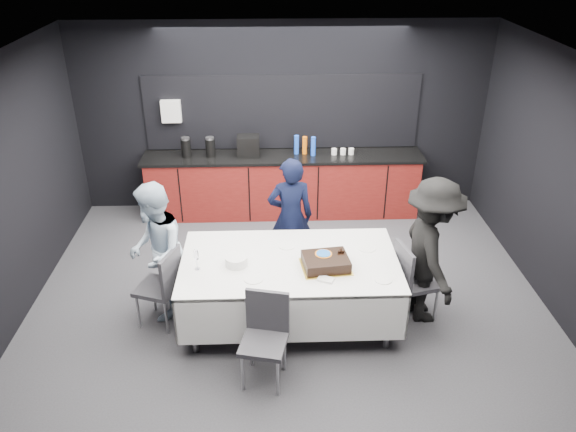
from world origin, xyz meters
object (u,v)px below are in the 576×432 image
Objects in this scene: plate_stack at (236,261)px; person_right at (431,252)px; chair_right at (411,277)px; chair_left at (163,283)px; party_table at (290,271)px; cake_assembly at (326,262)px; person_center at (290,217)px; champagne_flute at (196,256)px; person_left at (156,252)px; chair_near at (265,331)px.

person_right is at bearing 2.49° from plate_stack.
chair_left is at bearing -179.52° from chair_right.
party_table is at bearing 0.66° from chair_left.
chair_right reaches higher than party_table.
person_right reaches higher than cake_assembly.
plate_stack is 1.22m from person_center.
champagne_flute reaches higher than chair_left.
champagne_flute is at bearing 179.50° from cake_assembly.
party_table is 0.60m from plate_stack.
person_center reaches higher than chair_left.
person_right is at bearing 0.99° from party_table.
party_table is at bearing 86.83° from person_right.
person_left reaches higher than champagne_flute.
chair_left is at bearing -179.34° from party_table.
chair_right is at bearing 79.80° from person_left.
person_center reaches higher than champagne_flute.
person_center is at bearing 80.44° from chair_near.
person_right is (2.88, 0.04, 0.31)m from chair_left.
person_right reaches higher than plate_stack.
cake_assembly is at bearing -171.16° from chair_right.
chair_right is at bearing 28.47° from chair_near.
party_table is 1.50× the size of person_center.
chair_left is at bearing 142.49° from chair_near.
chair_near reaches higher than party_table.
party_table is 0.45m from cake_assembly.
plate_stack is 0.15× the size of person_left.
champagne_flute is at bearing -176.57° from chair_right.
plate_stack is 0.92m from person_left.
chair_near is 0.55× the size of person_right.
champagne_flute is (-0.97, -0.13, 0.30)m from party_table.
person_center is (1.01, 1.12, -0.17)m from champagne_flute.
chair_near is 1.89m from person_center.
cake_assembly is at bearing 94.22° from person_right.
cake_assembly is 0.59× the size of chair_near.
person_center is 1.69m from person_left.
person_center reaches higher than chair_near.
person_center is 0.92× the size of person_right.
person_left is at bearing 22.71° from person_center.
chair_right is at bearing 0.30° from party_table.
person_right reaches higher than champagne_flute.
person_right is at bearing 8.38° from cake_assembly.
plate_stack is 1.06× the size of champagne_flute.
champagne_flute is (-1.34, 0.01, 0.10)m from cake_assembly.
person_left is at bearing 145.85° from champagne_flute.
champagne_flute is at bearing 89.46° from person_right.
champagne_flute is at bearing 49.54° from person_left.
plate_stack is at bearing -173.49° from party_table.
cake_assembly is 2.31× the size of plate_stack.
chair_right is 1.64m from person_center.
person_right is at bearing 80.41° from person_left.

